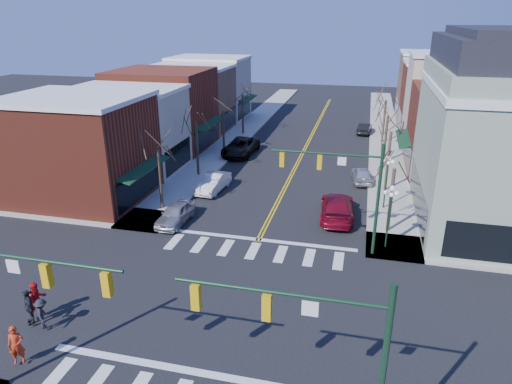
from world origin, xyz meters
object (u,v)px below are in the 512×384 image
Objects in this scene: car_right_far at (365,128)px; car_right_near at (337,207)px; lamppost_midblock at (387,173)px; pedestrian_dark_b at (42,314)px; car_left_mid at (213,183)px; car_right_mid at (362,175)px; pedestrian_red_a at (16,345)px; car_left_far at (241,147)px; car_left_near at (176,214)px; pedestrian_dark_a at (29,307)px; pedestrian_red_b at (37,299)px; lamppost_corner at (390,206)px.

car_right_near is at bearing 93.65° from car_right_far.
lamppost_midblock is 2.79× the size of pedestrian_dark_b.
car_left_mid reaches higher than car_right_mid.
car_right_far is at bearing 45.20° from pedestrian_red_a.
car_right_near is at bearing 71.38° from car_right_mid.
pedestrian_red_a reaches higher than car_left_far.
car_left_far is 1.53× the size of car_right_far.
car_left_near is 2.34× the size of pedestrian_dark_a.
car_right_mid is 28.13m from pedestrian_red_b.
lamppost_corner is 0.70× the size of car_left_far.
car_right_mid reaches higher than car_right_far.
lamppost_corner is at bearing 15.06° from pedestrian_red_a.
car_left_near is (-14.60, -6.05, -2.24)m from lamppost_midblock.
pedestrian_red_b is (-2.20, -11.89, 0.36)m from car_left_near.
lamppost_corner is 20.77m from pedestrian_dark_a.
lamppost_corner is at bearing -90.09° from pedestrian_dark_b.
lamppost_midblock is 24.68m from pedestrian_dark_b.
pedestrian_dark_a reaches higher than car_right_mid.
car_right_near is at bearing -75.12° from pedestrian_dark_b.
car_left_near is at bearing 121.00° from pedestrian_dark_a.
car_right_far is at bearing -97.38° from car_right_mid.
car_left_mid is 11.03m from car_right_near.
pedestrian_red_b is at bearing 50.11° from car_right_mid.
pedestrian_red_a is 1.17× the size of pedestrian_dark_b.
car_left_far is 1.54× the size of car_right_mid.
car_left_far reaches higher than car_right_near.
car_left_near is 6.74m from car_left_mid.
car_left_far is at bearing 98.59° from car_left_mid.
car_right_mid is (1.60, 8.26, -0.16)m from car_right_near.
car_left_mid is at bearing -84.26° from car_left_far.
car_right_near is at bearing -10.75° from car_left_mid.
car_left_near reaches higher than car_right_far.
lamppost_corner and lamppost_midblock have the same top height.
car_left_mid reaches higher than car_left_near.
car_left_mid is 1.11× the size of car_right_mid.
car_left_mid is 2.88× the size of pedestrian_dark_b.
lamppost_midblock reaches higher than car_right_mid.
lamppost_corner is at bearing -27.92° from pedestrian_red_b.
pedestrian_red_b reaches higher than car_right_mid.
pedestrian_red_b is at bearing 127.51° from pedestrian_dark_a.
car_left_near is at bearing -87.45° from car_left_far.
pedestrian_red_a is (-0.90, -32.54, 0.20)m from car_left_far.
pedestrian_dark_a is at bearing -91.71° from car_left_far.
lamppost_midblock is 0.97× the size of car_left_mid.
lamppost_corner reaches higher than car_right_near.
pedestrian_dark_a reaches higher than car_left_near.
pedestrian_dark_a is 0.88m from pedestrian_dark_b.
pedestrian_red_b reaches higher than car_left_mid.
car_left_mid is 0.72× the size of car_left_far.
pedestrian_dark_b reaches higher than car_left_mid.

